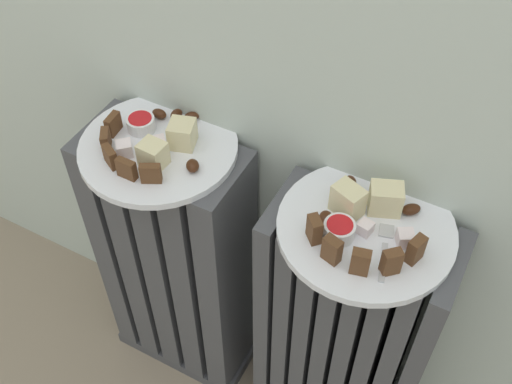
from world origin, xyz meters
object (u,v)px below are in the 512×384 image
Objects in this scene: plate_left at (158,148)px; radiator_left at (178,266)px; plate_right at (366,229)px; jam_bowl_right at (339,229)px; fork at (385,247)px; jam_bowl_left at (141,123)px; radiator_right at (342,342)px.

radiator_left is at bearing 180.00° from plate_left.
plate_right is 0.05m from jam_bowl_right.
fork is (0.38, -0.02, 0.33)m from radiator_left.
fork is (0.43, -0.04, -0.01)m from jam_bowl_left.
jam_bowl_right is (-0.03, -0.03, 0.34)m from radiator_right.
jam_bowl_left is at bearing 171.75° from jam_bowl_right.
radiator_left and radiator_right have the same top height.
jam_bowl_right is at bearing -6.04° from radiator_left.
plate_left is at bearing 180.00° from plate_right.
fork reaches higher than plate_right.
plate_right is 0.39m from jam_bowl_left.
plate_right is at bearing 0.00° from radiator_right.
jam_bowl_right reaches higher than jam_bowl_left.
fork is (0.04, -0.02, 0.01)m from plate_right.
radiator_left is 6.39× the size of fork.
jam_bowl_left is 1.03× the size of jam_bowl_right.
jam_bowl_left reaches higher than radiator_right.
plate_left is at bearing 173.96° from jam_bowl_right.
radiator_right is 2.47× the size of plate_left.
radiator_right is at bearing 0.00° from plate_left.
radiator_right is at bearing -2.77° from jam_bowl_left.
plate_left is 0.38m from fork.
radiator_left is 1.00× the size of radiator_right.
jam_bowl_left reaches higher than fork.
radiator_right is 13.68× the size of jam_bowl_left.
plate_left reaches higher than radiator_left.
radiator_right is at bearing 0.00° from radiator_left.
fork reaches higher than radiator_left.
fork reaches higher than radiator_right.
plate_right is at bearing 145.15° from fork.
plate_left is 0.05m from jam_bowl_left.
plate_right is at bearing 50.19° from jam_bowl_right.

